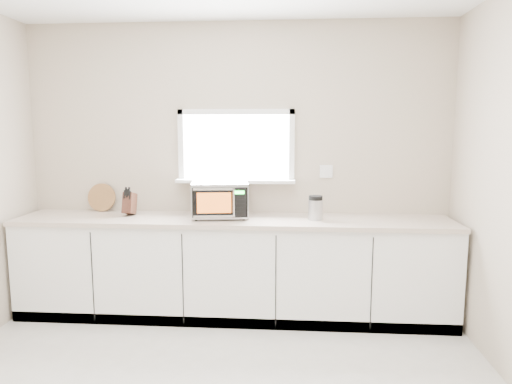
{
  "coord_description": "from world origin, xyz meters",
  "views": [
    {
      "loc": [
        0.51,
        -2.32,
        1.73
      ],
      "look_at": [
        0.22,
        1.55,
        1.18
      ],
      "focal_mm": 32.0,
      "sensor_mm": 36.0,
      "label": 1
    }
  ],
  "objects": [
    {
      "name": "back_wall",
      "position": [
        0.0,
        2.0,
        1.36
      ],
      "size": [
        4.0,
        0.17,
        2.7
      ],
      "color": "#B3A58E",
      "rests_on": "ground"
    },
    {
      "name": "cabinets",
      "position": [
        0.0,
        1.7,
        0.44
      ],
      "size": [
        3.92,
        0.6,
        0.88
      ],
      "primitive_type": "cube",
      "color": "white",
      "rests_on": "ground"
    },
    {
      "name": "countertop",
      "position": [
        0.0,
        1.69,
        0.9
      ],
      "size": [
        3.92,
        0.64,
        0.04
      ],
      "primitive_type": "cube",
      "color": "beige",
      "rests_on": "cabinets"
    },
    {
      "name": "microwave",
      "position": [
        -0.12,
        1.72,
        1.09
      ],
      "size": [
        0.55,
        0.46,
        0.32
      ],
      "rotation": [
        0.0,
        0.0,
        0.15
      ],
      "color": "black",
      "rests_on": "countertop"
    },
    {
      "name": "knife_block",
      "position": [
        -0.97,
        1.76,
        1.04
      ],
      "size": [
        0.1,
        0.19,
        0.27
      ],
      "rotation": [
        0.0,
        0.0,
        -0.05
      ],
      "color": "#462619",
      "rests_on": "countertop"
    },
    {
      "name": "cutting_board",
      "position": [
        -1.31,
        1.94,
        1.06
      ],
      "size": [
        0.27,
        0.07,
        0.27
      ],
      "primitive_type": "cylinder",
      "rotation": [
        1.4,
        0.0,
        0.0
      ],
      "color": "olive",
      "rests_on": "countertop"
    },
    {
      "name": "coffee_grinder",
      "position": [
        0.74,
        1.67,
        1.03
      ],
      "size": [
        0.15,
        0.15,
        0.22
      ],
      "rotation": [
        0.0,
        0.0,
        -0.21
      ],
      "color": "#AFB1B6",
      "rests_on": "countertop"
    }
  ]
}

